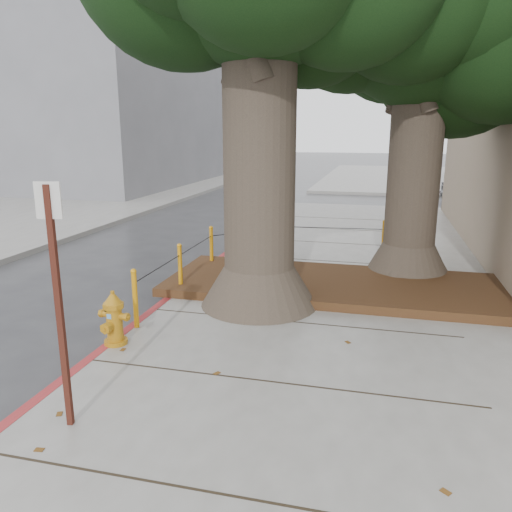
# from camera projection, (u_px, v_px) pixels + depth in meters

# --- Properties ---
(ground) EXTENTS (140.00, 140.00, 0.00)m
(ground) POSITION_uv_depth(u_px,v_px,m) (232.00, 388.00, 6.24)
(ground) COLOR #28282B
(ground) RESTS_ON ground
(sidewalk_far) EXTENTS (16.00, 20.00, 0.15)m
(sidewalk_far) POSITION_uv_depth(u_px,v_px,m) (448.00, 178.00, 33.04)
(sidewalk_far) COLOR slate
(sidewalk_far) RESTS_ON ground
(curb_red) EXTENTS (0.14, 26.00, 0.16)m
(curb_red) POSITION_uv_depth(u_px,v_px,m) (166.00, 304.00, 9.04)
(curb_red) COLOR maroon
(curb_red) RESTS_ON ground
(planter_bed) EXTENTS (6.40, 2.60, 0.16)m
(planter_bed) POSITION_uv_depth(u_px,v_px,m) (334.00, 285.00, 9.64)
(planter_bed) COLOR black
(planter_bed) RESTS_ON sidewalk_main
(building_far_grey) EXTENTS (12.00, 16.00, 12.00)m
(building_far_grey) POSITION_uv_depth(u_px,v_px,m) (92.00, 80.00, 29.00)
(building_far_grey) COLOR slate
(building_far_grey) RESTS_ON ground
(building_far_white) EXTENTS (12.00, 18.00, 15.00)m
(building_far_white) POSITION_uv_depth(u_px,v_px,m) (198.00, 86.00, 50.74)
(building_far_white) COLOR silver
(building_far_white) RESTS_ON ground
(tree_far) EXTENTS (4.50, 3.80, 7.17)m
(tree_far) POSITION_uv_depth(u_px,v_px,m) (443.00, 27.00, 9.40)
(tree_far) COLOR #4C3F33
(tree_far) RESTS_ON sidewalk_main
(bollard_ring) EXTENTS (3.79, 5.39, 0.95)m
(bollard_ring) POSITION_uv_depth(u_px,v_px,m) (252.00, 252.00, 10.40)
(bollard_ring) COLOR orange
(bollard_ring) RESTS_ON sidewalk_main
(fire_hydrant) EXTENTS (0.42, 0.39, 0.80)m
(fire_hydrant) POSITION_uv_depth(u_px,v_px,m) (114.00, 318.00, 7.07)
(fire_hydrant) COLOR #B57712
(fire_hydrant) RESTS_ON sidewalk_main
(signpost) EXTENTS (0.25, 0.07, 2.52)m
(signpost) POSITION_uv_depth(u_px,v_px,m) (58.00, 294.00, 4.86)
(signpost) COLOR #471911
(signpost) RESTS_ON sidewalk_main
(car_silver) EXTENTS (3.63, 1.84, 1.18)m
(car_silver) POSITION_uv_depth(u_px,v_px,m) (482.00, 188.00, 22.49)
(car_silver) COLOR #A0A0A4
(car_silver) RESTS_ON ground
(car_dark) EXTENTS (2.28, 4.48, 1.25)m
(car_dark) POSITION_uv_depth(u_px,v_px,m) (113.00, 178.00, 27.09)
(car_dark) COLOR black
(car_dark) RESTS_ON ground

